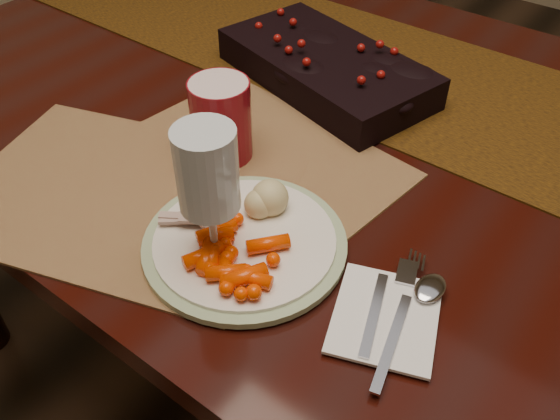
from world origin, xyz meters
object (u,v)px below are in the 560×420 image
Objects in this scene: placemat_main at (255,161)px; dinner_plate at (245,242)px; centerpiece at (326,63)px; turkey_shreds at (193,217)px; napkin at (385,317)px; dining_table at (363,295)px; wine_glass at (210,203)px; mashed_potatoes at (262,194)px; baby_carrots at (228,252)px; red_cup at (221,120)px.

dinner_plate reaches higher than placemat_main.
centerpiece is 0.41m from turkey_shreds.
centerpiece is at bearing 110.07° from dinner_plate.
turkey_shreds is (0.07, -0.40, -0.01)m from centerpiece.
dining_table is at bearing 99.07° from napkin.
placemat_main is 1.59× the size of dinner_plate.
wine_glass reaches higher than placemat_main.
mashed_potatoes reaches higher than turkey_shreds.
turkey_shreds is at bearing 164.04° from baby_carrots.
dining_table is 15.34× the size of red_cup.
dinner_plate is at bearing 162.17° from napkin.
dinner_plate is (0.14, -0.39, -0.03)m from centerpiece.
centerpiece is 0.51m from napkin.
red_cup is (-0.15, 0.13, 0.05)m from dinner_plate.
turkey_shreds reaches higher than dinner_plate.
dinner_plate is 1.94× the size of napkin.
placemat_main is 0.16m from turkey_shreds.
dinner_plate is (-0.02, -0.31, 0.39)m from dining_table.
turkey_shreds is at bearing -128.07° from mashed_potatoes.
napkin is (0.26, 0.02, -0.02)m from turkey_shreds.
mashed_potatoes is 0.47× the size of wine_glass.
napkin is 1.10× the size of red_cup.
wine_glass is at bearing -89.00° from mashed_potatoes.
napkin is 0.36m from red_cup.
centerpiece is at bearing 109.32° from baby_carrots.
placemat_main is at bearing 19.57° from red_cup.
wine_glass is at bearing 172.40° from napkin.
napkin is at bearing -19.45° from red_cup.
centerpiece is at bearing 110.72° from mashed_potatoes.
placemat_main reaches higher than dining_table.
dining_table is at bearing 85.90° from dinner_plate.
baby_carrots is 1.36× the size of mashed_potatoes.
wine_glass is (-0.02, -0.00, 0.07)m from baby_carrots.
baby_carrots is at bearing -15.96° from turkey_shreds.
baby_carrots is at bearing -78.78° from dinner_plate.
mashed_potatoes is 0.09m from turkey_shreds.
mashed_potatoes is (0.13, -0.34, 0.00)m from centerpiece.
dinner_plate is at bearing -48.04° from placemat_main.
wine_glass is (0.13, -0.43, 0.06)m from centerpiece.
dinner_plate is 0.06m from mashed_potatoes.
dining_table is 20.10× the size of mashed_potatoes.
dinner_plate is at bearing -41.10° from red_cup.
centerpiece reaches higher than baby_carrots.
mashed_potatoes is (-0.04, -0.26, 0.42)m from dining_table.
mashed_potatoes is 1.39× the size of turkey_shreds.
placemat_main is 2.10× the size of wine_glass.
dining_table is 0.52m from napkin.
napkin is at bearing -17.86° from placemat_main.
turkey_shreds is 0.09m from wine_glass.
turkey_shreds is (-0.05, -0.07, -0.02)m from mashed_potatoes.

